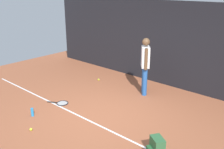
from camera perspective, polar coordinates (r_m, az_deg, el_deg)
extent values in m
plane|color=#9E5638|center=(6.59, -2.35, -9.10)|extent=(12.00, 12.00, 0.00)
cube|color=black|center=(8.41, 11.97, 6.59)|extent=(10.00, 0.10, 2.69)
cube|color=white|center=(6.36, -4.75, -10.27)|extent=(9.00, 0.05, 0.00)
cylinder|color=#2659A5|center=(7.65, 7.24, -1.59)|extent=(0.14, 0.14, 0.85)
cylinder|color=#2659A5|center=(7.88, 7.10, -0.97)|extent=(0.14, 0.14, 0.85)
cube|color=white|center=(7.54, 7.40, 3.89)|extent=(0.42, 0.45, 0.60)
sphere|color=brown|center=(7.44, 7.55, 7.16)|extent=(0.22, 0.22, 0.22)
cylinder|color=brown|center=(7.33, 7.54, 3.36)|extent=(0.09, 0.09, 0.62)
cylinder|color=brown|center=(7.76, 7.26, 4.25)|extent=(0.09, 0.09, 0.62)
cylinder|color=black|center=(7.45, -13.05, -5.99)|extent=(0.27, 0.18, 0.03)
torus|color=black|center=(7.34, -10.90, -6.24)|extent=(0.44, 0.44, 0.02)
cylinder|color=#B2B2B2|center=(7.34, -10.90, -6.24)|extent=(0.38, 0.38, 0.00)
cube|color=#2D6038|center=(5.12, 9.94, -15.71)|extent=(0.36, 0.33, 0.44)
sphere|color=#CCE033|center=(8.90, -2.98, -1.13)|extent=(0.07, 0.07, 0.07)
sphere|color=#CCE033|center=(6.24, -17.49, -11.49)|extent=(0.07, 0.07, 0.07)
cylinder|color=#268CD8|center=(6.82, -17.20, -7.95)|extent=(0.07, 0.07, 0.22)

